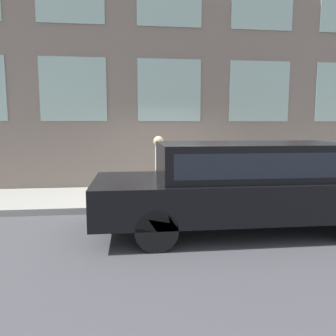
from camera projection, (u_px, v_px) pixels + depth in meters
The scene contains 6 objects.
ground_plane at pixel (182, 212), 7.21m from camera, with size 80.00×80.00×0.00m, color #47474C.
sidewalk at pixel (175, 197), 8.39m from camera, with size 2.42×60.00×0.14m.
building_facade at pixel (169, 44), 9.20m from camera, with size 0.33×40.00×8.32m.
fire_hydrant at pixel (178, 185), 7.53m from camera, with size 0.37×0.47×0.74m.
person at pixel (159, 162), 7.59m from camera, with size 0.36×0.24×1.50m.
parked_truck_black_near at pixel (247, 180), 5.87m from camera, with size 1.93×5.29×1.58m.
Camera 1 is at (-6.95, 1.12, 1.89)m, focal length 35.00 mm.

